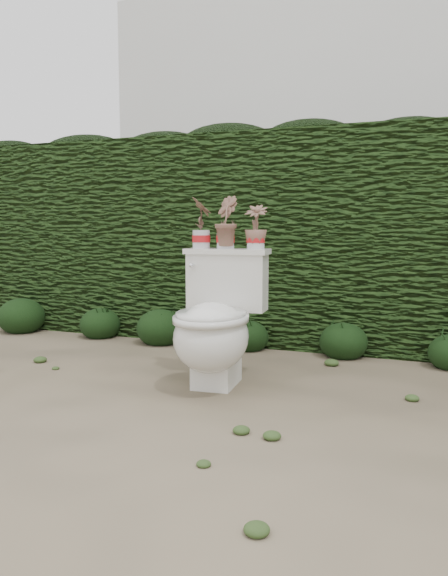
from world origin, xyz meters
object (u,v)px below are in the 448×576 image
at_px(toilet, 216,325).
at_px(potted_plant_left, 201,224).
at_px(potted_plant_center, 225,223).
at_px(potted_plant_right, 256,228).

bearing_deg(toilet, potted_plant_left, 124.45).
bearing_deg(potted_plant_center, toilet, 157.06).
xyz_separation_m(potted_plant_center, potted_plant_right, (0.18, 0.02, -0.03)).
relative_size(toilet, potted_plant_left, 2.64).
bearing_deg(potted_plant_right, potted_plant_center, 179.35).
relative_size(toilet, potted_plant_right, 3.17).
height_order(toilet, potted_plant_center, potted_plant_center).
relative_size(toilet, potted_plant_center, 2.57).
xyz_separation_m(toilet, potted_plant_left, (-0.19, 0.22, 0.57)).
height_order(potted_plant_left, potted_plant_center, potted_plant_center).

